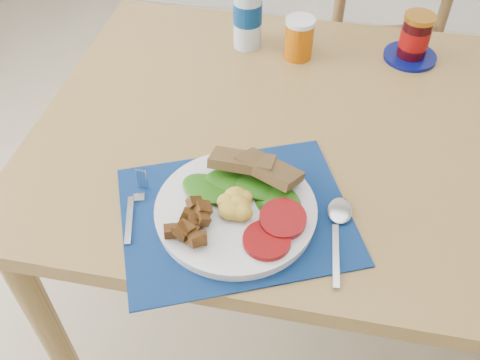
# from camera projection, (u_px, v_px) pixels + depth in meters

# --- Properties ---
(table) EXTENTS (1.40, 0.90, 0.75)m
(table) POSITION_uv_depth(u_px,v_px,m) (355.00, 161.00, 1.20)
(table) COLOR brown
(table) RESTS_ON ground
(chair_far) EXTENTS (0.47, 0.46, 1.03)m
(chair_far) POSITION_uv_depth(u_px,v_px,m) (371.00, 51.00, 1.76)
(chair_far) COLOR brown
(chair_far) RESTS_ON ground
(placemat) EXTENTS (0.51, 0.46, 0.00)m
(placemat) POSITION_uv_depth(u_px,v_px,m) (236.00, 215.00, 0.98)
(placemat) COLOR black
(placemat) RESTS_ON table
(breakfast_plate) EXTENTS (0.29, 0.29, 0.07)m
(breakfast_plate) POSITION_uv_depth(u_px,v_px,m) (232.00, 208.00, 0.97)
(breakfast_plate) COLOR silver
(breakfast_plate) RESTS_ON placemat
(fork) EXTENTS (0.04, 0.16, 0.00)m
(fork) POSITION_uv_depth(u_px,v_px,m) (136.00, 205.00, 0.99)
(fork) COLOR #B2B5BA
(fork) RESTS_ON placemat
(spoon) EXTENTS (0.05, 0.20, 0.01)m
(spoon) POSITION_uv_depth(u_px,v_px,m) (339.00, 224.00, 0.96)
(spoon) COLOR #B2B5BA
(spoon) RESTS_ON placemat
(water_bottle) EXTENTS (0.07, 0.07, 0.25)m
(water_bottle) POSITION_uv_depth(u_px,v_px,m) (248.00, 6.00, 1.30)
(water_bottle) COLOR #ADBFCC
(water_bottle) RESTS_ON table
(juice_glass) EXTENTS (0.07, 0.07, 0.10)m
(juice_glass) POSITION_uv_depth(u_px,v_px,m) (299.00, 39.00, 1.31)
(juice_glass) COLOR #AB4D04
(juice_glass) RESTS_ON table
(jam_on_saucer) EXTENTS (0.13, 0.13, 0.12)m
(jam_on_saucer) POSITION_uv_depth(u_px,v_px,m) (414.00, 40.00, 1.30)
(jam_on_saucer) COLOR #050D59
(jam_on_saucer) RESTS_ON table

